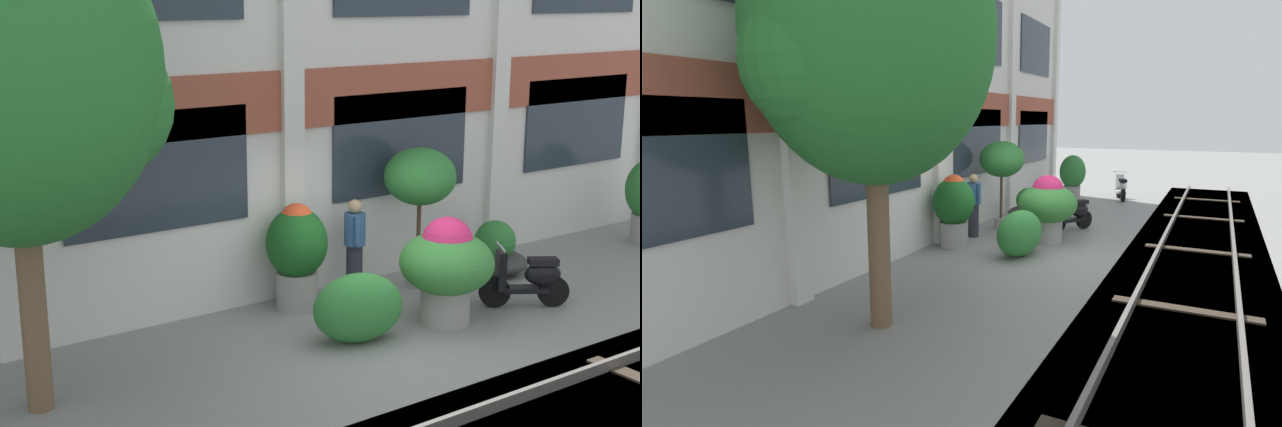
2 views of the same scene
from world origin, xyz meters
TOP-DOWN VIEW (x-y plane):
  - ground_plane at (0.00, 0.00)m, footprint 80.00×80.00m
  - apartment_facade at (0.00, 2.63)m, footprint 17.86×0.64m
  - broadleaf_tree at (-4.52, 0.70)m, footprint 3.31×3.15m
  - potted_plant_ribbed_drum at (1.21, 0.15)m, footprint 1.37×1.37m
  - potted_plant_tall_urn at (1.95, 1.62)m, footprint 1.15×1.15m
  - potted_plant_wide_bowl at (3.52, 1.44)m, footprint 1.14×1.14m
  - potted_plant_fluted_column at (-0.26, 1.83)m, footprint 0.93×0.93m
  - scooter_second_parked at (2.70, -0.09)m, footprint 1.21×0.84m
  - resident_by_doorway at (0.87, 1.89)m, footprint 0.34×0.48m
  - topiary_hedge at (-0.29, 0.26)m, footprint 1.42×1.00m

SIDE VIEW (x-z plane):
  - ground_plane at x=0.00m, z-range 0.00..0.00m
  - potted_plant_wide_bowl at x=3.52m, z-range -0.11..0.80m
  - scooter_second_parked at x=2.70m, z-range -0.05..0.93m
  - topiary_hedge at x=-0.29m, z-range 0.00..0.98m
  - resident_by_doorway at x=0.87m, z-range 0.05..1.60m
  - potted_plant_ribbed_drum at x=1.21m, z-range 0.10..1.67m
  - potted_plant_fluted_column at x=-0.26m, z-range 0.12..1.76m
  - potted_plant_tall_urn at x=1.95m, z-range 0.63..2.92m
  - broadleaf_tree at x=-4.52m, z-range 0.89..6.65m
  - apartment_facade at x=0.00m, z-range -0.01..7.78m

